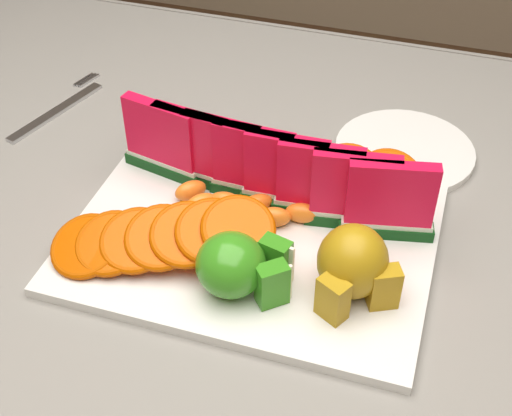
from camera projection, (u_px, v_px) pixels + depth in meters
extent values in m
cube|color=#44321C|center=(188.00, 241.00, 0.84)|extent=(1.40, 0.90, 0.03)
cube|color=gray|center=(186.00, 229.00, 0.83)|extent=(1.52, 1.02, 0.01)
cube|color=gray|center=(298.00, 80.00, 1.25)|extent=(1.52, 0.01, 0.20)
cube|color=silver|center=(252.00, 238.00, 0.80)|extent=(0.40, 0.30, 0.01)
ellipsoid|color=#268A13|center=(231.00, 265.00, 0.71)|extent=(0.09, 0.09, 0.07)
cube|color=#268A13|center=(272.00, 284.00, 0.71)|extent=(0.04, 0.04, 0.05)
cube|color=beige|center=(278.00, 286.00, 0.71)|extent=(0.02, 0.02, 0.05)
cube|color=#268A13|center=(275.00, 259.00, 0.73)|extent=(0.04, 0.03, 0.05)
cube|color=beige|center=(281.00, 260.00, 0.73)|extent=(0.03, 0.01, 0.05)
ellipsoid|color=#AF7104|center=(353.00, 261.00, 0.71)|extent=(0.08, 0.08, 0.08)
cube|color=#AF7104|center=(333.00, 299.00, 0.69)|extent=(0.04, 0.03, 0.05)
cube|color=#AF7104|center=(384.00, 287.00, 0.71)|extent=(0.04, 0.03, 0.05)
cylinder|color=silver|center=(405.00, 151.00, 0.93)|extent=(0.19, 0.19, 0.01)
cube|color=silver|center=(56.00, 112.00, 1.00)|extent=(0.06, 0.17, 0.00)
cube|color=silver|center=(84.00, 80.00, 1.07)|extent=(0.01, 0.04, 0.00)
cube|color=silver|center=(87.00, 80.00, 1.06)|extent=(0.01, 0.04, 0.00)
cube|color=silver|center=(90.00, 81.00, 1.06)|extent=(0.01, 0.04, 0.00)
cube|color=#113A0F|center=(164.00, 167.00, 0.88)|extent=(0.11, 0.04, 0.01)
cube|color=silver|center=(163.00, 160.00, 0.87)|extent=(0.10, 0.04, 0.01)
cube|color=red|center=(160.00, 132.00, 0.84)|extent=(0.10, 0.04, 0.08)
cube|color=#113A0F|center=(193.00, 175.00, 0.87)|extent=(0.11, 0.04, 0.01)
cube|color=silver|center=(193.00, 169.00, 0.86)|extent=(0.10, 0.03, 0.01)
cube|color=red|center=(190.00, 140.00, 0.83)|extent=(0.10, 0.03, 0.08)
cube|color=#113A0F|center=(223.00, 183.00, 0.85)|extent=(0.11, 0.03, 0.01)
cube|color=silver|center=(223.00, 177.00, 0.85)|extent=(0.10, 0.03, 0.01)
cube|color=red|center=(221.00, 149.00, 0.82)|extent=(0.10, 0.02, 0.08)
cube|color=#113A0F|center=(254.00, 192.00, 0.84)|extent=(0.11, 0.02, 0.01)
cube|color=silver|center=(253.00, 186.00, 0.84)|extent=(0.10, 0.02, 0.01)
cube|color=red|center=(253.00, 157.00, 0.81)|extent=(0.10, 0.02, 0.08)
cube|color=#113A0F|center=(285.00, 201.00, 0.83)|extent=(0.11, 0.02, 0.01)
cube|color=silver|center=(285.00, 194.00, 0.82)|extent=(0.10, 0.02, 0.01)
cube|color=red|center=(286.00, 166.00, 0.80)|extent=(0.10, 0.02, 0.08)
cube|color=#113A0F|center=(318.00, 210.00, 0.82)|extent=(0.11, 0.03, 0.01)
cube|color=silver|center=(318.00, 204.00, 0.81)|extent=(0.10, 0.03, 0.01)
cube|color=red|center=(320.00, 175.00, 0.78)|extent=(0.10, 0.02, 0.08)
cube|color=#113A0F|center=(351.00, 220.00, 0.81)|extent=(0.11, 0.04, 0.01)
cube|color=silver|center=(352.00, 213.00, 0.80)|extent=(0.10, 0.03, 0.01)
cube|color=red|center=(355.00, 184.00, 0.77)|extent=(0.10, 0.03, 0.08)
cube|color=#113A0F|center=(385.00, 229.00, 0.79)|extent=(0.11, 0.04, 0.01)
cube|color=silver|center=(387.00, 223.00, 0.79)|extent=(0.10, 0.04, 0.01)
cube|color=red|center=(391.00, 194.00, 0.76)|extent=(0.10, 0.04, 0.08)
cylinder|color=#F14F09|center=(86.00, 246.00, 0.76)|extent=(0.08, 0.08, 0.03)
torus|color=#B5530B|center=(86.00, 246.00, 0.76)|extent=(0.09, 0.09, 0.04)
cylinder|color=#F14F09|center=(111.00, 243.00, 0.76)|extent=(0.08, 0.08, 0.03)
torus|color=#B5530B|center=(111.00, 243.00, 0.76)|extent=(0.09, 0.09, 0.04)
cylinder|color=#F14F09|center=(136.00, 240.00, 0.75)|extent=(0.07, 0.07, 0.03)
torus|color=#B5530B|center=(136.00, 240.00, 0.75)|extent=(0.08, 0.08, 0.04)
cylinder|color=#F14F09|center=(161.00, 237.00, 0.75)|extent=(0.08, 0.08, 0.03)
torus|color=#B5530B|center=(161.00, 237.00, 0.75)|extent=(0.09, 0.09, 0.04)
cylinder|color=#F14F09|center=(187.00, 234.00, 0.75)|extent=(0.09, 0.09, 0.03)
torus|color=#B5530B|center=(187.00, 234.00, 0.75)|extent=(0.10, 0.10, 0.04)
cylinder|color=#F14F09|center=(212.00, 231.00, 0.74)|extent=(0.09, 0.09, 0.03)
torus|color=#B5530B|center=(212.00, 231.00, 0.74)|extent=(0.10, 0.10, 0.04)
cylinder|color=#F14F09|center=(238.00, 228.00, 0.74)|extent=(0.10, 0.10, 0.03)
torus|color=#B5530B|center=(238.00, 228.00, 0.74)|extent=(0.11, 0.11, 0.04)
cylinder|color=#F14F09|center=(199.00, 148.00, 0.90)|extent=(0.07, 0.07, 0.03)
torus|color=#B5530B|center=(199.00, 148.00, 0.90)|extent=(0.08, 0.08, 0.03)
cylinder|color=#F14F09|center=(235.00, 153.00, 0.88)|extent=(0.07, 0.07, 0.03)
torus|color=#B5530B|center=(235.00, 153.00, 0.88)|extent=(0.08, 0.08, 0.03)
cylinder|color=#F14F09|center=(272.00, 158.00, 0.87)|extent=(0.08, 0.08, 0.03)
torus|color=#B5530B|center=(272.00, 158.00, 0.87)|extent=(0.09, 0.09, 0.03)
cylinder|color=#F14F09|center=(310.00, 163.00, 0.86)|extent=(0.08, 0.08, 0.03)
torus|color=#B5530B|center=(310.00, 163.00, 0.86)|extent=(0.09, 0.09, 0.03)
cylinder|color=#F14F09|center=(349.00, 169.00, 0.84)|extent=(0.09, 0.09, 0.03)
torus|color=#B5530B|center=(349.00, 169.00, 0.84)|extent=(0.10, 0.10, 0.03)
cylinder|color=#F14F09|center=(390.00, 175.00, 0.83)|extent=(0.09, 0.09, 0.03)
torus|color=#B5530B|center=(390.00, 175.00, 0.83)|extent=(0.10, 0.10, 0.03)
ellipsoid|color=orange|center=(191.00, 191.00, 0.84)|extent=(0.04, 0.04, 0.02)
ellipsoid|color=orange|center=(201.00, 204.00, 0.82)|extent=(0.04, 0.04, 0.02)
ellipsoid|color=orange|center=(226.00, 202.00, 0.82)|extent=(0.04, 0.02, 0.02)
ellipsoid|color=orange|center=(236.00, 204.00, 0.82)|extent=(0.04, 0.03, 0.02)
ellipsoid|color=orange|center=(257.00, 204.00, 0.82)|extent=(0.04, 0.04, 0.02)
ellipsoid|color=orange|center=(274.00, 217.00, 0.80)|extent=(0.04, 0.03, 0.02)
ellipsoid|color=orange|center=(302.00, 213.00, 0.81)|extent=(0.04, 0.03, 0.02)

